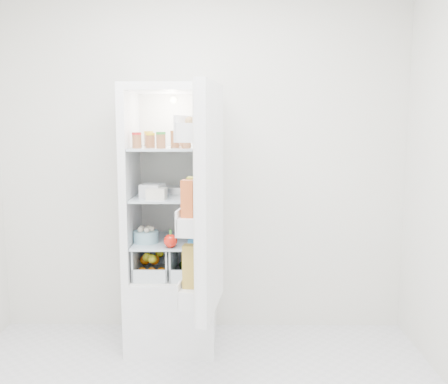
{
  "coord_description": "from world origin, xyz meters",
  "views": [
    {
      "loc": [
        0.19,
        -2.18,
        1.55
      ],
      "look_at": [
        0.16,
        0.95,
        1.12
      ],
      "focal_mm": 40.0,
      "sensor_mm": 36.0,
      "label": 1
    }
  ],
  "objects_px": {
    "mushroom_bowl": "(146,237)",
    "fridge_door": "(205,204)",
    "refrigerator": "(173,249)",
    "red_cabbage": "(194,229)"
  },
  "relations": [
    {
      "from": "refrigerator",
      "to": "fridge_door",
      "type": "xyz_separation_m",
      "value": [
        0.26,
        -0.64,
        0.43
      ]
    },
    {
      "from": "refrigerator",
      "to": "red_cabbage",
      "type": "relative_size",
      "value": 11.12
    },
    {
      "from": "refrigerator",
      "to": "red_cabbage",
      "type": "bearing_deg",
      "value": -23.56
    },
    {
      "from": "mushroom_bowl",
      "to": "fridge_door",
      "type": "distance_m",
      "value": 0.72
    },
    {
      "from": "mushroom_bowl",
      "to": "fridge_door",
      "type": "bearing_deg",
      "value": -49.55
    },
    {
      "from": "red_cabbage",
      "to": "fridge_door",
      "type": "distance_m",
      "value": 0.64
    },
    {
      "from": "mushroom_bowl",
      "to": "red_cabbage",
      "type": "bearing_deg",
      "value": 12.06
    },
    {
      "from": "refrigerator",
      "to": "mushroom_bowl",
      "type": "bearing_deg",
      "value": -140.51
    },
    {
      "from": "red_cabbage",
      "to": "fridge_door",
      "type": "relative_size",
      "value": 0.12
    },
    {
      "from": "refrigerator",
      "to": "mushroom_bowl",
      "type": "distance_m",
      "value": 0.25
    }
  ]
}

